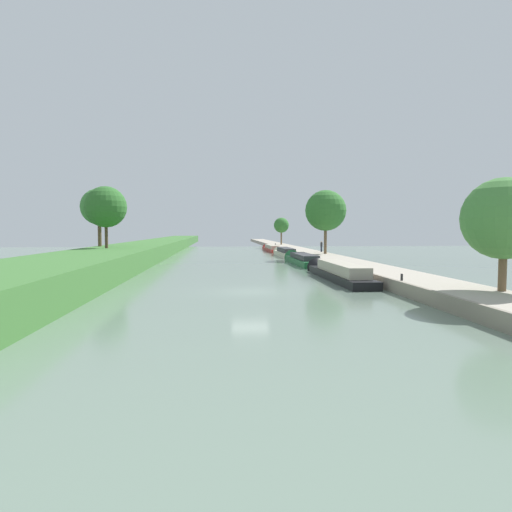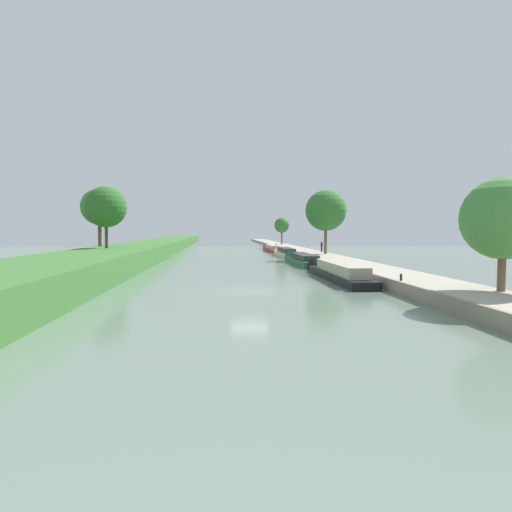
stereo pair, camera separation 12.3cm
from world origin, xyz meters
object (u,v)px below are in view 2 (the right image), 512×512
(narrowboat_green, at_px, (301,259))
(narrowboat_cream, at_px, (285,253))
(person_walking, at_px, (322,246))
(narrowboat_red, at_px, (271,248))
(mooring_bollard_far, at_px, (276,244))
(narrowboat_black, at_px, (336,272))
(mooring_bollard_near, at_px, (401,277))

(narrowboat_green, distance_m, narrowboat_cream, 15.48)
(person_walking, bearing_deg, narrowboat_green, -113.76)
(narrowboat_green, relative_size, narrowboat_red, 0.86)
(mooring_bollard_far, bearing_deg, narrowboat_red, -103.58)
(narrowboat_cream, relative_size, narrowboat_red, 0.81)
(narrowboat_green, xyz_separation_m, mooring_bollard_far, (1.97, 40.15, 0.51))
(narrowboat_black, relative_size, mooring_bollard_far, 34.45)
(narrowboat_black, height_order, mooring_bollard_near, narrowboat_black)
(narrowboat_cream, bearing_deg, narrowboat_green, -90.94)
(narrowboat_black, relative_size, narrowboat_green, 1.07)
(narrowboat_green, xyz_separation_m, narrowboat_red, (0.12, 32.50, -0.02))
(narrowboat_green, distance_m, narrowboat_red, 32.50)
(narrowboat_cream, relative_size, mooring_bollard_near, 30.38)
(person_walking, bearing_deg, narrowboat_cream, 149.62)
(narrowboat_cream, height_order, mooring_bollard_near, narrowboat_cream)
(narrowboat_cream, relative_size, person_walking, 8.24)
(mooring_bollard_far, bearing_deg, person_walking, -82.81)
(narrowboat_red, xyz_separation_m, mooring_bollard_far, (1.85, 7.65, 0.53))
(narrowboat_black, relative_size, narrowboat_red, 0.92)
(narrowboat_red, relative_size, mooring_bollard_far, 37.60)
(narrowboat_red, height_order, mooring_bollard_near, mooring_bollard_near)
(narrowboat_red, bearing_deg, mooring_bollard_far, 76.42)
(narrowboat_black, bearing_deg, narrowboat_cream, 89.41)
(narrowboat_black, bearing_deg, narrowboat_green, 89.74)
(narrowboat_black, relative_size, narrowboat_cream, 1.13)
(person_walking, bearing_deg, narrowboat_red, 104.91)
(narrowboat_black, height_order, narrowboat_red, narrowboat_black)
(narrowboat_black, distance_m, narrowboat_cream, 32.02)
(narrowboat_cream, xyz_separation_m, person_walking, (5.21, -3.06, 1.12))
(narrowboat_red, distance_m, mooring_bollard_far, 7.89)
(narrowboat_green, xyz_separation_m, mooring_bollard_near, (1.97, -25.11, 0.51))
(mooring_bollard_far, bearing_deg, mooring_bollard_near, -90.00)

